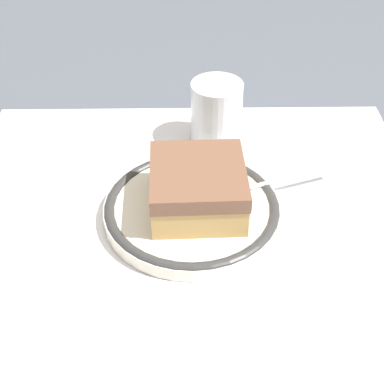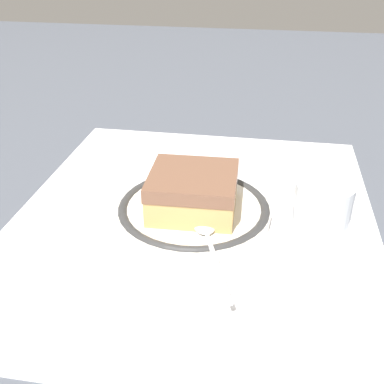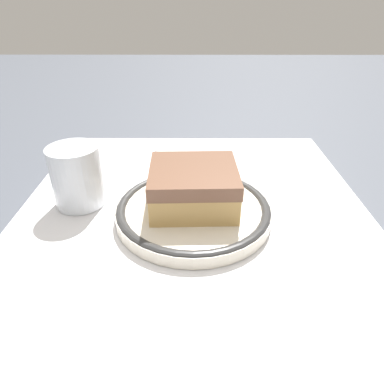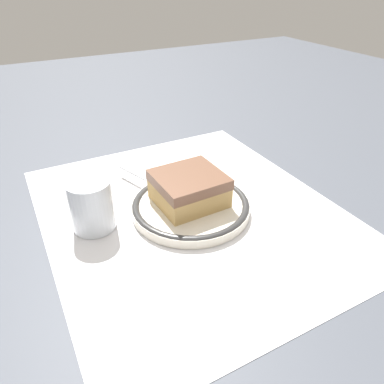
# 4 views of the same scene
# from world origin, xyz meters

# --- Properties ---
(ground_plane) EXTENTS (2.40, 2.40, 0.00)m
(ground_plane) POSITION_xyz_m (0.00, 0.00, 0.00)
(ground_plane) COLOR #4C515B
(placemat) EXTENTS (0.51, 0.43, 0.00)m
(placemat) POSITION_xyz_m (0.00, 0.00, 0.00)
(placemat) COLOR white
(placemat) RESTS_ON ground_plane
(plate) EXTENTS (0.18, 0.18, 0.02)m
(plate) POSITION_xyz_m (0.00, -0.00, 0.01)
(plate) COLOR silver
(plate) RESTS_ON placemat
(cake_slice) EXTENTS (0.10, 0.10, 0.05)m
(cake_slice) POSITION_xyz_m (0.01, -0.00, 0.04)
(cake_slice) COLOR tan
(cake_slice) RESTS_ON plate
(spoon) EXTENTS (0.14, 0.06, 0.01)m
(spoon) POSITION_xyz_m (0.07, 0.03, 0.02)
(spoon) COLOR silver
(spoon) RESTS_ON plate
(cup) EXTENTS (0.06, 0.06, 0.08)m
(cup) POSITION_xyz_m (0.03, 0.14, 0.03)
(cup) COLOR silver
(cup) RESTS_ON placemat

